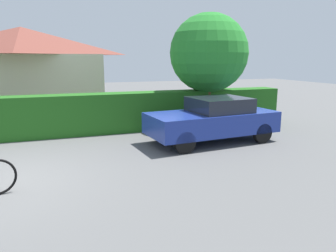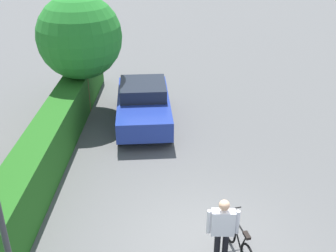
# 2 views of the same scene
# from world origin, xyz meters

# --- Properties ---
(ground_plane) EXTENTS (60.00, 60.00, 0.00)m
(ground_plane) POSITION_xyz_m (0.00, 0.00, 0.00)
(ground_plane) COLOR #565656
(hedge_row) EXTENTS (20.64, 0.90, 1.44)m
(hedge_row) POSITION_xyz_m (0.00, 4.32, 0.72)
(hedge_row) COLOR #215B1A
(hedge_row) RESTS_ON ground
(parked_car_near) EXTENTS (4.30, 2.19, 1.44)m
(parked_car_near) POSITION_xyz_m (6.23, 1.77, 0.75)
(parked_car_near) COLOR navy
(parked_car_near) RESTS_ON ground
(bicycle) EXTENTS (1.77, 0.64, 0.93)m
(bicycle) POSITION_xyz_m (-0.29, -0.78, 0.40)
(bicycle) COLOR black
(bicycle) RESTS_ON ground
(person_rider) EXTENTS (0.23, 0.67, 1.68)m
(person_rider) POSITION_xyz_m (-0.51, -0.38, 0.99)
(person_rider) COLOR black
(person_rider) RESTS_ON ground
(street_lamp) EXTENTS (0.28, 0.28, 3.88)m
(street_lamp) POSITION_xyz_m (-2.45, 3.19, 2.54)
(street_lamp) COLOR #38383D
(street_lamp) RESTS_ON ground
(tree_kerbside) EXTENTS (3.01, 3.01, 4.39)m
(tree_kerbside) POSITION_xyz_m (7.14, 4.02, 2.87)
(tree_kerbside) COLOR brown
(tree_kerbside) RESTS_ON ground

